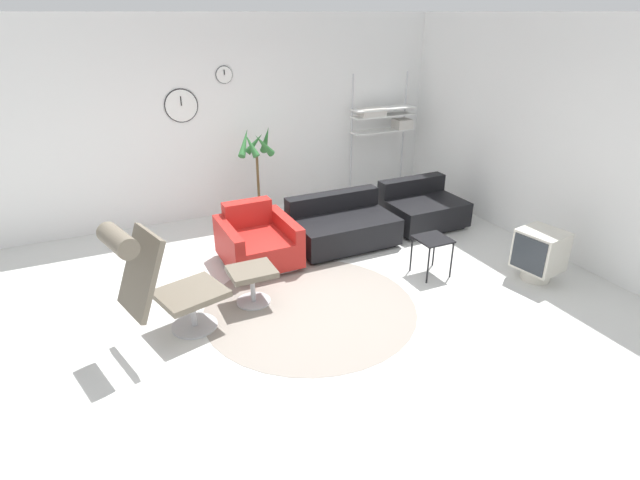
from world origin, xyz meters
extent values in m
plane|color=silver|center=(0.00, 0.00, 0.00)|extent=(12.00, 12.00, 0.00)
cube|color=white|center=(0.00, 2.74, 1.40)|extent=(12.00, 0.06, 2.80)
cylinder|color=black|center=(-0.71, 2.70, 1.64)|extent=(0.45, 0.01, 0.45)
cylinder|color=white|center=(-0.71, 2.70, 1.64)|extent=(0.42, 0.02, 0.42)
cube|color=black|center=(-0.71, 2.68, 1.71)|extent=(0.01, 0.01, 0.13)
cylinder|color=black|center=(-0.09, 2.70, 2.01)|extent=(0.23, 0.01, 0.23)
cylinder|color=white|center=(-0.09, 2.70, 2.01)|extent=(0.22, 0.02, 0.22)
cube|color=black|center=(-0.09, 2.68, 2.05)|extent=(0.01, 0.01, 0.07)
cube|color=white|center=(3.20, 0.00, 1.40)|extent=(0.06, 12.00, 2.80)
cylinder|color=gray|center=(-0.14, -0.28, 0.00)|extent=(2.20, 2.20, 0.01)
cylinder|color=#BCBCC1|center=(-1.30, -0.11, 0.01)|extent=(0.54, 0.54, 0.02)
cylinder|color=#BCBCC1|center=(-1.30, -0.11, 0.18)|extent=(0.06, 0.06, 0.31)
cube|color=#6B6051|center=(-1.30, -0.11, 0.37)|extent=(0.71, 0.67, 0.06)
cube|color=#6B6051|center=(-1.72, -0.23, 0.75)|extent=(0.45, 0.59, 0.71)
cylinder|color=#6B6051|center=(-1.85, -0.27, 1.10)|extent=(0.31, 0.50, 0.18)
cylinder|color=#BCBCC1|center=(-0.64, 0.08, 0.01)|extent=(0.36, 0.36, 0.02)
cylinder|color=#BCBCC1|center=(-0.64, 0.08, 0.18)|extent=(0.05, 0.05, 0.32)
cube|color=#6B6051|center=(-0.64, 0.08, 0.37)|extent=(0.46, 0.39, 0.06)
cube|color=silver|center=(-0.30, 0.90, 0.03)|extent=(0.70, 0.76, 0.06)
cube|color=red|center=(-0.30, 0.90, 0.22)|extent=(0.61, 0.92, 0.31)
cube|color=red|center=(-0.30, 1.27, 0.53)|extent=(0.60, 0.19, 0.32)
cube|color=red|center=(0.06, 0.91, 0.30)|extent=(0.14, 0.91, 0.49)
cube|color=red|center=(-0.65, 0.90, 0.30)|extent=(0.14, 0.91, 0.49)
cube|color=black|center=(0.88, 0.95, 0.03)|extent=(1.18, 0.73, 0.05)
cube|color=black|center=(0.88, 0.95, 0.22)|extent=(1.31, 0.85, 0.34)
cube|color=black|center=(0.87, 1.27, 0.51)|extent=(1.31, 0.21, 0.23)
cube|color=black|center=(2.21, 1.04, 0.03)|extent=(0.95, 0.72, 0.05)
cube|color=black|center=(2.21, 1.04, 0.22)|extent=(1.05, 0.85, 0.34)
cube|color=black|center=(2.21, 1.36, 0.51)|extent=(1.05, 0.21, 0.23)
cube|color=black|center=(1.43, -0.19, 0.45)|extent=(0.37, 0.37, 0.02)
cylinder|color=black|center=(1.26, -0.35, 0.22)|extent=(0.02, 0.02, 0.44)
cylinder|color=black|center=(1.59, -0.35, 0.22)|extent=(0.02, 0.02, 0.44)
cylinder|color=black|center=(1.26, -0.03, 0.22)|extent=(0.02, 0.02, 0.44)
cylinder|color=black|center=(1.59, -0.03, 0.22)|extent=(0.02, 0.02, 0.44)
cylinder|color=beige|center=(2.45, -0.80, 0.07)|extent=(0.32, 0.32, 0.14)
cube|color=beige|center=(2.45, -0.80, 0.37)|extent=(0.50, 0.53, 0.45)
cube|color=#282D33|center=(2.23, -0.84, 0.37)|extent=(0.08, 0.40, 0.39)
cylinder|color=brown|center=(0.14, 2.14, 0.12)|extent=(0.30, 0.30, 0.24)
cylinder|color=#382819|center=(0.14, 2.14, 0.23)|extent=(0.27, 0.27, 0.02)
cylinder|color=brown|center=(0.14, 2.14, 0.63)|extent=(0.04, 0.04, 0.78)
cone|color=#2D6B33|center=(0.28, 2.14, 1.21)|extent=(0.11, 0.37, 0.44)
cone|color=#2D6B33|center=(0.15, 2.25, 1.14)|extent=(0.31, 0.13, 0.31)
cone|color=#2D6B33|center=(0.01, 2.24, 1.17)|extent=(0.30, 0.38, 0.38)
cone|color=#2D6B33|center=(0.05, 2.10, 1.15)|extent=(0.21, 0.29, 0.33)
cone|color=#2D6B33|center=(0.20, 2.01, 1.17)|extent=(0.37, 0.25, 0.37)
cylinder|color=#BCBCC1|center=(1.83, 2.53, 0.98)|extent=(0.03, 0.03, 1.95)
cylinder|color=#BCBCC1|center=(2.80, 2.53, 0.98)|extent=(0.03, 0.03, 1.95)
cube|color=white|center=(2.32, 2.41, 1.08)|extent=(1.03, 0.28, 0.02)
cube|color=white|center=(2.32, 2.41, 1.32)|extent=(1.03, 0.28, 0.02)
cube|color=white|center=(2.32, 2.41, 1.43)|extent=(1.03, 0.28, 0.02)
cube|color=beige|center=(2.68, 2.40, 1.16)|extent=(0.26, 0.24, 0.14)
cube|color=silver|center=(2.11, 2.40, 1.39)|extent=(0.40, 0.24, 0.12)
camera|label=1|loc=(-1.92, -4.31, 2.79)|focal=28.00mm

